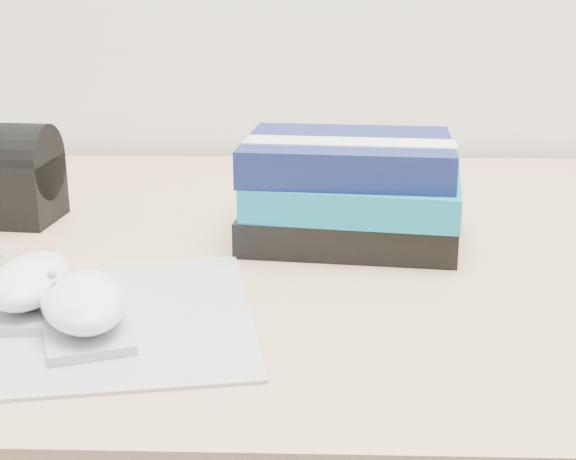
{
  "coord_description": "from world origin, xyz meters",
  "views": [
    {
      "loc": [
        -0.05,
        0.78,
        0.99
      ],
      "look_at": [
        -0.07,
        1.48,
        0.77
      ],
      "focal_mm": 50.0,
      "sensor_mm": 36.0,
      "label": 1
    }
  ],
  "objects_px": {
    "desk": "(347,406)",
    "book_stack": "(351,190)",
    "mouse_front": "(84,305)",
    "mouse_rear": "(30,284)"
  },
  "relations": [
    {
      "from": "desk",
      "to": "book_stack",
      "type": "height_order",
      "value": "book_stack"
    },
    {
      "from": "mouse_front",
      "to": "mouse_rear",
      "type": "bearing_deg",
      "value": 142.52
    },
    {
      "from": "mouse_rear",
      "to": "book_stack",
      "type": "xyz_separation_m",
      "value": [
        0.27,
        0.2,
        0.03
      ]
    },
    {
      "from": "desk",
      "to": "mouse_front",
      "type": "relative_size",
      "value": 12.42
    },
    {
      "from": "desk",
      "to": "mouse_front",
      "type": "distance_m",
      "value": 0.45
    },
    {
      "from": "mouse_rear",
      "to": "mouse_front",
      "type": "relative_size",
      "value": 0.93
    },
    {
      "from": "book_stack",
      "to": "mouse_front",
      "type": "bearing_deg",
      "value": -131.15
    },
    {
      "from": "desk",
      "to": "book_stack",
      "type": "bearing_deg",
      "value": -93.99
    },
    {
      "from": "desk",
      "to": "book_stack",
      "type": "relative_size",
      "value": 6.73
    },
    {
      "from": "desk",
      "to": "mouse_front",
      "type": "height_order",
      "value": "mouse_front"
    }
  ]
}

